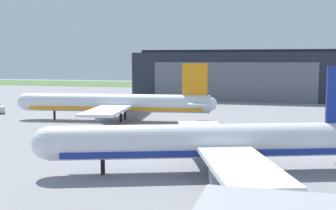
# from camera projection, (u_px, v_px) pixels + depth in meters

# --- Properties ---
(ground_plane) EXTENTS (440.00, 440.00, 0.00)m
(ground_plane) POSITION_uv_depth(u_px,v_px,m) (150.00, 149.00, 69.92)
(ground_plane) COLOR gray
(grass_field_strip) EXTENTS (440.00, 56.00, 0.08)m
(grass_field_strip) POSITION_uv_depth(u_px,v_px,m) (243.00, 86.00, 240.53)
(grass_field_strip) COLOR #4C6C37
(grass_field_strip) RESTS_ON ground_plane
(maintenance_hangar) EXTENTS (74.47, 30.33, 18.46)m
(maintenance_hangar) POSITION_uv_depth(u_px,v_px,m) (237.00, 75.00, 163.03)
(maintenance_hangar) COLOR #232833
(maintenance_hangar) RESTS_ON ground_plane
(airliner_near_right) EXTENTS (43.42, 39.89, 13.79)m
(airliner_near_right) POSITION_uv_depth(u_px,v_px,m) (213.00, 142.00, 55.38)
(airliner_near_right) COLOR white
(airliner_near_right) RESTS_ON ground_plane
(airliner_far_left) EXTENTS (48.64, 41.59, 13.79)m
(airliner_far_left) POSITION_uv_depth(u_px,v_px,m) (115.00, 104.00, 102.69)
(airliner_far_left) COLOR silver
(airliner_far_left) RESTS_ON ground_plane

